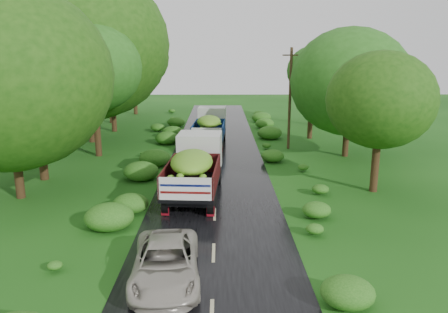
{
  "coord_description": "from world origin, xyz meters",
  "views": [
    {
      "loc": [
        0.24,
        -15.27,
        7.55
      ],
      "look_at": [
        0.49,
        8.51,
        1.7
      ],
      "focal_mm": 35.0,
      "sensor_mm": 36.0,
      "label": 1
    }
  ],
  "objects_px": {
    "truck_near": "(196,165)",
    "car": "(166,263)",
    "truck_far": "(210,125)",
    "utility_pole": "(290,98)"
  },
  "relations": [
    {
      "from": "truck_near",
      "to": "car",
      "type": "height_order",
      "value": "truck_near"
    },
    {
      "from": "truck_near",
      "to": "car",
      "type": "distance_m",
      "value": 9.05
    },
    {
      "from": "truck_far",
      "to": "utility_pole",
      "type": "relative_size",
      "value": 0.87
    },
    {
      "from": "truck_near",
      "to": "car",
      "type": "relative_size",
      "value": 1.5
    },
    {
      "from": "truck_near",
      "to": "utility_pole",
      "type": "height_order",
      "value": "utility_pole"
    },
    {
      "from": "truck_near",
      "to": "utility_pole",
      "type": "distance_m",
      "value": 13.13
    },
    {
      "from": "truck_far",
      "to": "car",
      "type": "xyz_separation_m",
      "value": [
        -1.04,
        -21.87,
        -0.89
      ]
    },
    {
      "from": "truck_near",
      "to": "truck_far",
      "type": "height_order",
      "value": "truck_near"
    },
    {
      "from": "truck_near",
      "to": "utility_pole",
      "type": "bearing_deg",
      "value": 62.91
    },
    {
      "from": "truck_far",
      "to": "car",
      "type": "bearing_deg",
      "value": -89.39
    }
  ]
}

